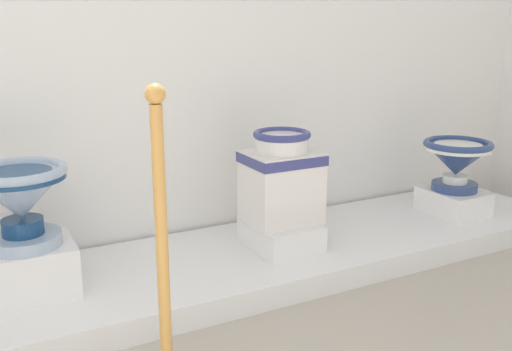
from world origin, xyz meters
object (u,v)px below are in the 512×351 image
object	(u,v)px
plinth_block_pale_glazed	(453,202)
stanchion_post_near_left	(165,311)
plinth_block_central_ornate	(28,270)
plinth_block_rightmost	(281,234)
antique_toilet_central_ornate	(19,196)
antique_toilet_pale_glazed	(457,158)
antique_toilet_rightmost	(281,176)

from	to	relation	value
plinth_block_pale_glazed	stanchion_post_near_left	size ratio (longest dim) A/B	0.34
plinth_block_central_ornate	plinth_block_rightmost	size ratio (longest dim) A/B	0.98
antique_toilet_central_ornate	plinth_block_rightmost	world-z (taller)	antique_toilet_central_ornate
plinth_block_pale_glazed	antique_toilet_pale_glazed	world-z (taller)	antique_toilet_pale_glazed
plinth_block_central_ornate	antique_toilet_rightmost	world-z (taller)	antique_toilet_rightmost
stanchion_post_near_left	plinth_block_central_ornate	bearing A→B (deg)	111.98
antique_toilet_central_ornate	plinth_block_rightmost	bearing A→B (deg)	-1.59
plinth_block_central_ornate	antique_toilet_pale_glazed	world-z (taller)	antique_toilet_pale_glazed
plinth_block_rightmost	antique_toilet_pale_glazed	xyz separation A→B (m)	(1.21, -0.03, 0.28)
plinth_block_rightmost	stanchion_post_near_left	bearing A→B (deg)	-139.02
antique_toilet_pale_glazed	plinth_block_rightmost	bearing A→B (deg)	178.73
plinth_block_central_ornate	antique_toilet_central_ornate	bearing A→B (deg)	104.04
antique_toilet_central_ornate	antique_toilet_pale_glazed	distance (m)	2.46
antique_toilet_pale_glazed	plinth_block_pale_glazed	bearing A→B (deg)	0.00
plinth_block_pale_glazed	plinth_block_rightmost	bearing A→B (deg)	178.73
antique_toilet_pale_glazed	stanchion_post_near_left	xyz separation A→B (m)	(-2.12, -0.76, -0.13)
antique_toilet_rightmost	plinth_block_pale_glazed	distance (m)	1.25
plinth_block_central_ornate	plinth_block_rightmost	bearing A→B (deg)	-1.59
plinth_block_central_ornate	antique_toilet_rightmost	size ratio (longest dim) A/B	0.82
plinth_block_rightmost	plinth_block_pale_glazed	xyz separation A→B (m)	(1.21, -0.03, 0.01)
plinth_block_central_ornate	antique_toilet_rightmost	xyz separation A→B (m)	(1.24, -0.03, 0.27)
antique_toilet_central_ornate	plinth_block_pale_glazed	size ratio (longest dim) A/B	1.09
plinth_block_pale_glazed	antique_toilet_rightmost	bearing A→B (deg)	178.73
plinth_block_central_ornate	stanchion_post_near_left	distance (m)	0.89
antique_toilet_central_ornate	antique_toilet_rightmost	size ratio (longest dim) A/B	0.84
antique_toilet_pale_glazed	stanchion_post_near_left	distance (m)	2.26
antique_toilet_central_ornate	antique_toilet_pale_glazed	size ratio (longest dim) A/B	0.98
plinth_block_pale_glazed	antique_toilet_pale_glazed	distance (m)	0.27
antique_toilet_central_ornate	plinth_block_pale_glazed	world-z (taller)	antique_toilet_central_ornate
plinth_block_pale_glazed	stanchion_post_near_left	world-z (taller)	stanchion_post_near_left
stanchion_post_near_left	antique_toilet_rightmost	bearing A→B (deg)	40.98
antique_toilet_rightmost	stanchion_post_near_left	world-z (taller)	stanchion_post_near_left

